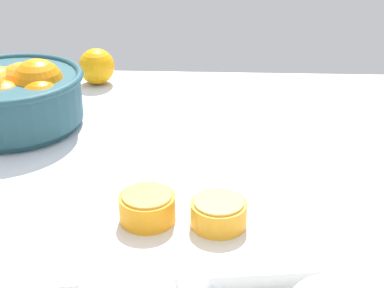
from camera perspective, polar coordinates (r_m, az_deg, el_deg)
ground_plane at (r=78.15cm, az=-2.49°, el=-5.39°), size 127.42×95.20×3.00cm
fruit_bowl at (r=97.30cm, az=-17.47°, el=4.57°), size 23.66×23.66×11.49cm
cutting_board at (r=67.79cm, az=-3.40°, el=-8.45°), size 35.11×24.72×1.85cm
orange_half_0 at (r=66.97cm, az=-4.45°, el=-6.27°), size 6.54×6.54×3.48cm
orange_half_1 at (r=66.10cm, az=2.65°, el=-6.84°), size 6.48×6.48×3.20cm
loose_orange_0 at (r=114.52cm, az=-9.43°, el=7.60°), size 6.99×6.99×6.99cm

